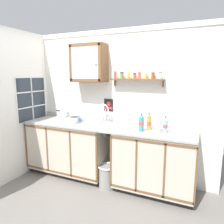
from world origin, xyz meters
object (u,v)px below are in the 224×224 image
wall_cabinet (89,63)px  trash_bin (107,176)px  bottle_detergent_teal_1 (141,123)px  warning_sign (109,105)px  sink (98,125)px  saucepan (65,113)px  bottle_juice_amber_2 (149,122)px  bottle_opaque_white_0 (158,124)px  bottle_water_blue_3 (165,125)px  mug (79,120)px  hot_plate_stove (69,119)px

wall_cabinet → trash_bin: bearing=-35.7°
bottle_detergent_teal_1 → warning_sign: (-0.69, 0.40, 0.16)m
sink → saucepan: size_ratio=1.82×
bottle_detergent_teal_1 → bottle_juice_amber_2: 0.16m
bottle_opaque_white_0 → wall_cabinet: (-1.21, 0.22, 0.86)m
bottle_juice_amber_2 → bottle_detergent_teal_1: bearing=-120.3°
bottle_water_blue_3 → warning_sign: (-1.01, 0.33, 0.18)m
bottle_juice_amber_2 → warning_sign: size_ratio=1.18×
bottle_water_blue_3 → trash_bin: (-0.82, -0.15, -0.85)m
bottle_water_blue_3 → warning_sign: size_ratio=1.08×
trash_bin → bottle_water_blue_3: bearing=10.5°
saucepan → wall_cabinet: (0.40, 0.16, 0.84)m
saucepan → mug: (0.31, -0.03, -0.09)m
saucepan → wall_cabinet: 0.94m
bottle_water_blue_3 → wall_cabinet: bearing=171.2°
warning_sign → trash_bin: warning_sign is taller
bottle_opaque_white_0 → warning_sign: warning_sign is taller
trash_bin → warning_sign: bearing=112.0°
wall_cabinet → trash_bin: size_ratio=1.72×
hot_plate_stove → warning_sign: 0.71m
sink → bottle_opaque_white_0: sink is taller
hot_plate_stove → mug: bearing=-2.7°
saucepan → bottle_detergent_teal_1: 1.40m
saucepan → trash_bin: size_ratio=0.90×
sink → bottle_detergent_teal_1: bearing=-10.5°
sink → bottle_detergent_teal_1: size_ratio=2.27×
sink → bottle_opaque_white_0: size_ratio=2.35×
bottle_water_blue_3 → sink: bearing=176.0°
bottle_opaque_white_0 → bottle_detergent_teal_1: bearing=-167.0°
bottle_opaque_white_0 → trash_bin: (-0.71, -0.14, -0.86)m
saucepan → bottle_water_blue_3: (1.71, -0.04, -0.03)m
hot_plate_stove → warning_sign: (0.59, 0.31, 0.24)m
bottle_juice_amber_2 → bottle_opaque_white_0: bearing=-30.7°
wall_cabinet → sink: bearing=-29.2°
hot_plate_stove → bottle_detergent_teal_1: (1.28, -0.09, 0.07)m
trash_bin → sink: bearing=139.4°
wall_cabinet → bottle_water_blue_3: bearing=-8.8°
bottle_opaque_white_0 → mug: 1.30m
bottle_juice_amber_2 → mug: 1.16m
wall_cabinet → hot_plate_stove: bearing=-147.9°
bottle_detergent_teal_1 → bottle_opaque_white_0: bearing=13.0°
bottle_opaque_white_0 → bottle_water_blue_3: bottle_opaque_white_0 is taller
hot_plate_stove → bottle_water_blue_3: bearing=-0.7°
bottle_water_blue_3 → wall_cabinet: size_ratio=0.37×
saucepan → warning_sign: (0.70, 0.29, 0.14)m
hot_plate_stove → trash_bin: size_ratio=1.19×
bottle_opaque_white_0 → bottle_juice_amber_2: 0.16m
warning_sign → trash_bin: (0.20, -0.48, -1.02)m
saucepan → bottle_water_blue_3: bearing=-1.5°
trash_bin → wall_cabinet: bearing=144.3°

